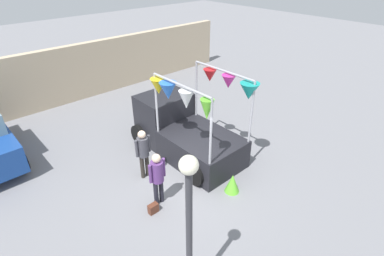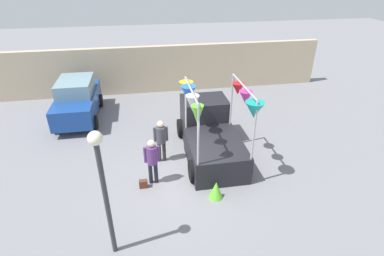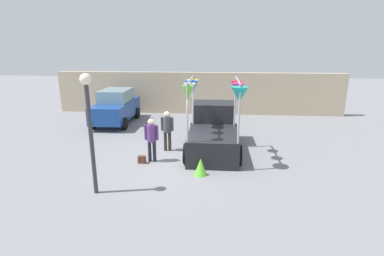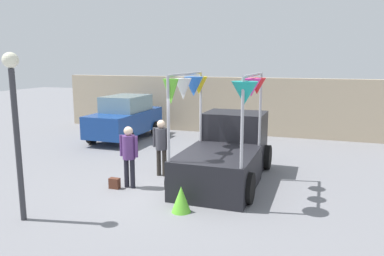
# 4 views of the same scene
# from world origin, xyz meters

# --- Properties ---
(ground_plane) EXTENTS (60.00, 60.00, 0.00)m
(ground_plane) POSITION_xyz_m (0.00, 0.00, 0.00)
(ground_plane) COLOR slate
(vendor_truck) EXTENTS (2.53, 4.20, 3.05)m
(vendor_truck) POSITION_xyz_m (1.06, 1.31, 0.89)
(vendor_truck) COLOR black
(vendor_truck) RESTS_ON ground
(person_customer) EXTENTS (0.53, 0.34, 1.66)m
(person_customer) POSITION_xyz_m (-1.20, -0.31, 1.00)
(person_customer) COLOR black
(person_customer) RESTS_ON ground
(person_vendor) EXTENTS (0.53, 0.34, 1.67)m
(person_vendor) POSITION_xyz_m (-0.81, 0.93, 1.01)
(person_vendor) COLOR #2D2823
(person_vendor) RESTS_ON ground
(handbag) EXTENTS (0.28, 0.16, 0.28)m
(handbag) POSITION_xyz_m (-1.55, -0.51, 0.14)
(handbag) COLOR #592D1E
(handbag) RESTS_ON ground
(street_lamp) EXTENTS (0.32, 0.32, 3.53)m
(street_lamp) POSITION_xyz_m (-2.35, -2.90, 2.34)
(street_lamp) COLOR #333338
(street_lamp) RESTS_ON ground
(brick_boundary_wall) EXTENTS (18.00, 0.36, 2.60)m
(brick_boundary_wall) POSITION_xyz_m (0.00, 8.03, 1.30)
(brick_boundary_wall) COLOR tan
(brick_boundary_wall) RESTS_ON ground
(folded_kite_bundle_lime) EXTENTS (0.60, 0.60, 0.60)m
(folded_kite_bundle_lime) POSITION_xyz_m (0.69, -1.39, 0.30)
(folded_kite_bundle_lime) COLOR #66CC33
(folded_kite_bundle_lime) RESTS_ON ground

